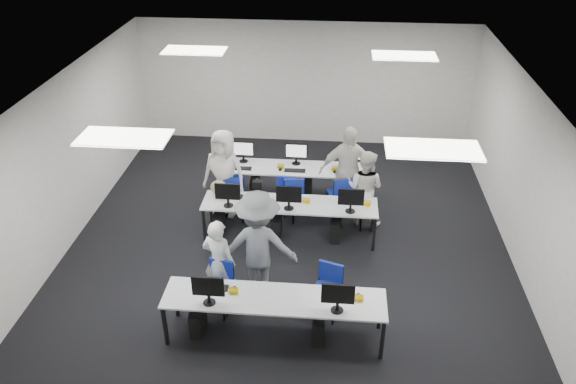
# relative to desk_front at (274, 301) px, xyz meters

# --- Properties ---
(room) EXTENTS (9.00, 9.02, 3.00)m
(room) POSITION_rel_desk_front_xyz_m (0.00, 2.40, 0.82)
(room) COLOR black
(room) RESTS_ON ground
(ceiling_panels) EXTENTS (5.20, 4.60, 0.02)m
(ceiling_panels) POSITION_rel_desk_front_xyz_m (0.00, 2.40, 2.30)
(ceiling_panels) COLOR white
(ceiling_panels) RESTS_ON room
(desk_front) EXTENTS (3.20, 0.70, 0.73)m
(desk_front) POSITION_rel_desk_front_xyz_m (0.00, 0.00, 0.00)
(desk_front) COLOR silver
(desk_front) RESTS_ON ground
(desk_mid) EXTENTS (3.20, 0.70, 0.73)m
(desk_mid) POSITION_rel_desk_front_xyz_m (0.00, 2.60, 0.00)
(desk_mid) COLOR silver
(desk_mid) RESTS_ON ground
(desk_back) EXTENTS (3.20, 0.70, 0.73)m
(desk_back) POSITION_rel_desk_front_xyz_m (0.00, 4.00, 0.00)
(desk_back) COLOR silver
(desk_back) RESTS_ON ground
(equipment_front) EXTENTS (2.51, 0.41, 1.19)m
(equipment_front) POSITION_rel_desk_front_xyz_m (-0.19, -0.02, -0.32)
(equipment_front) COLOR #0D55B2
(equipment_front) RESTS_ON desk_front
(equipment_mid) EXTENTS (2.91, 0.41, 1.19)m
(equipment_mid) POSITION_rel_desk_front_xyz_m (-0.19, 2.58, -0.32)
(equipment_mid) COLOR white
(equipment_mid) RESTS_ON desk_mid
(equipment_back) EXTENTS (2.91, 0.41, 1.19)m
(equipment_back) POSITION_rel_desk_front_xyz_m (0.19, 4.02, -0.32)
(equipment_back) COLOR white
(equipment_back) RESTS_ON desk_back
(chair_0) EXTENTS (0.51, 0.54, 0.85)m
(chair_0) POSITION_rel_desk_front_xyz_m (-0.93, 0.50, -0.41)
(chair_0) COLOR navy
(chair_0) RESTS_ON ground
(chair_1) EXTENTS (0.53, 0.55, 0.84)m
(chair_1) POSITION_rel_desk_front_xyz_m (0.74, 0.58, -0.42)
(chair_1) COLOR navy
(chair_1) RESTS_ON ground
(chair_2) EXTENTS (0.45, 0.48, 0.87)m
(chair_2) POSITION_rel_desk_front_xyz_m (-1.15, 3.18, -0.41)
(chair_2) COLOR navy
(chair_2) RESTS_ON ground
(chair_3) EXTENTS (0.42, 0.45, 0.83)m
(chair_3) POSITION_rel_desk_front_xyz_m (-0.15, 3.25, -0.42)
(chair_3) COLOR navy
(chair_3) RESTS_ON ground
(chair_4) EXTENTS (0.47, 0.50, 0.88)m
(chair_4) POSITION_rel_desk_front_xyz_m (1.16, 3.13, -0.40)
(chair_4) COLOR navy
(chair_4) RESTS_ON ground
(chair_5) EXTENTS (0.50, 0.53, 0.85)m
(chair_5) POSITION_rel_desk_front_xyz_m (-1.19, 3.42, -0.41)
(chair_5) COLOR navy
(chair_5) RESTS_ON ground
(chair_6) EXTENTS (0.46, 0.49, 0.85)m
(chair_6) POSITION_rel_desk_front_xyz_m (0.01, 3.48, -0.41)
(chair_6) COLOR navy
(chair_6) RESTS_ON ground
(chair_7) EXTENTS (0.56, 0.59, 0.89)m
(chair_7) POSITION_rel_desk_front_xyz_m (0.93, 3.50, -0.40)
(chair_7) COLOR navy
(chair_7) RESTS_ON ground
(handbag) EXTENTS (0.40, 0.31, 0.29)m
(handbag) POSITION_rel_desk_front_xyz_m (-1.33, 2.79, 0.20)
(handbag) COLOR #9F8952
(handbag) RESTS_ON desk_mid
(student_0) EXTENTS (0.64, 0.51, 1.51)m
(student_0) POSITION_rel_desk_front_xyz_m (-0.94, 0.73, 0.07)
(student_0) COLOR silver
(student_0) RESTS_ON ground
(student_1) EXTENTS (0.92, 0.84, 1.53)m
(student_1) POSITION_rel_desk_front_xyz_m (1.38, 3.24, 0.08)
(student_1) COLOR silver
(student_1) RESTS_ON ground
(student_2) EXTENTS (0.97, 0.74, 1.77)m
(student_2) POSITION_rel_desk_front_xyz_m (-1.35, 3.37, 0.21)
(student_2) COLOR silver
(student_2) RESTS_ON ground
(student_3) EXTENTS (1.15, 0.60, 1.87)m
(student_3) POSITION_rel_desk_front_xyz_m (1.03, 3.55, 0.25)
(student_3) COLOR silver
(student_3) RESTS_ON ground
(photographer) EXTENTS (1.26, 0.77, 1.89)m
(photographer) POSITION_rel_desk_front_xyz_m (-0.35, 0.94, 0.27)
(photographer) COLOR slate
(photographer) RESTS_ON ground
(dslr_camera) EXTENTS (0.15, 0.19, 0.10)m
(dslr_camera) POSITION_rel_desk_front_xyz_m (-0.36, 1.12, 1.28)
(dslr_camera) COLOR black
(dslr_camera) RESTS_ON photographer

